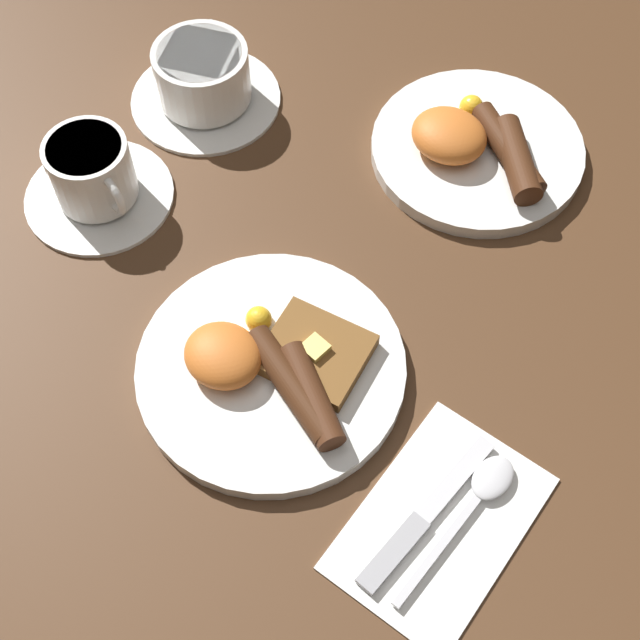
% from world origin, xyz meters
% --- Properties ---
extents(ground_plane, '(3.00, 3.00, 0.00)m').
position_xyz_m(ground_plane, '(0.00, 0.00, 0.00)').
color(ground_plane, '#4C301C').
extents(breakfast_plate_near, '(0.23, 0.23, 0.05)m').
position_xyz_m(breakfast_plate_near, '(0.00, -0.00, 0.01)').
color(breakfast_plate_near, white).
rests_on(breakfast_plate_near, ground_plane).
extents(breakfast_plate_far, '(0.22, 0.22, 0.05)m').
position_xyz_m(breakfast_plate_far, '(0.00, 0.32, 0.02)').
color(breakfast_plate_far, white).
rests_on(breakfast_plate_far, ground_plane).
extents(teacup_near, '(0.15, 0.15, 0.07)m').
position_xyz_m(teacup_near, '(-0.26, 0.04, 0.03)').
color(teacup_near, white).
rests_on(teacup_near, ground_plane).
extents(teacup_far, '(0.16, 0.16, 0.07)m').
position_xyz_m(teacup_far, '(-0.27, 0.21, 0.03)').
color(teacup_far, white).
rests_on(teacup_far, ground_plane).
extents(napkin, '(0.12, 0.18, 0.01)m').
position_xyz_m(napkin, '(0.19, -0.02, 0.00)').
color(napkin, white).
rests_on(napkin, ground_plane).
extents(knife, '(0.02, 0.16, 0.01)m').
position_xyz_m(knife, '(0.18, -0.03, 0.01)').
color(knife, silver).
rests_on(knife, napkin).
extents(spoon, '(0.03, 0.15, 0.01)m').
position_xyz_m(spoon, '(0.21, 0.02, 0.01)').
color(spoon, silver).
rests_on(spoon, napkin).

